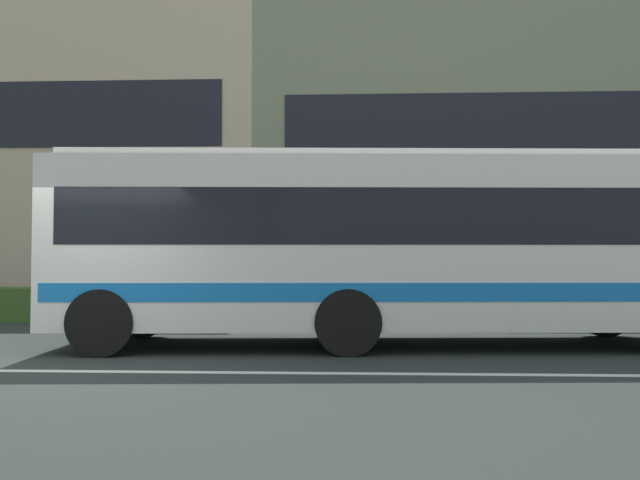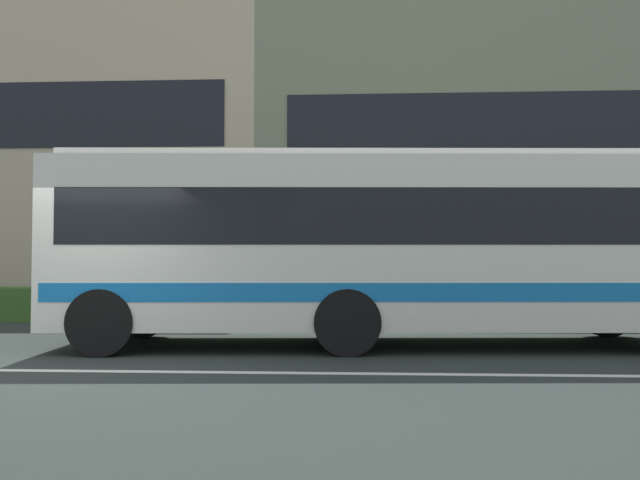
% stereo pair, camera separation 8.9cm
% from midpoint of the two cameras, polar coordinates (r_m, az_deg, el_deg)
% --- Properties ---
extents(ground_plane, '(160.00, 160.00, 0.00)m').
position_cam_midpoint_polar(ground_plane, '(8.88, -22.94, -10.93)').
color(ground_plane, '#28302C').
extents(lane_centre_line, '(60.00, 0.16, 0.01)m').
position_cam_midpoint_polar(lane_centre_line, '(8.88, -22.94, -10.90)').
color(lane_centre_line, silver).
rests_on(lane_centre_line, ground_plane).
extents(hedge_row_far, '(21.98, 1.10, 0.79)m').
position_cam_midpoint_polar(hedge_row_far, '(15.11, -11.17, -5.77)').
color(hedge_row_far, '#396126').
rests_on(hedge_row_far, ground_plane).
extents(apartment_block_right, '(25.30, 8.67, 9.47)m').
position_cam_midpoint_polar(apartment_block_right, '(25.24, 25.25, 5.80)').
color(apartment_block_right, gray).
rests_on(apartment_block_right, ground_plane).
extents(transit_bus, '(10.75, 3.17, 3.14)m').
position_cam_midpoint_polar(transit_bus, '(10.61, 5.40, -0.21)').
color(transit_bus, silver).
rests_on(transit_bus, ground_plane).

